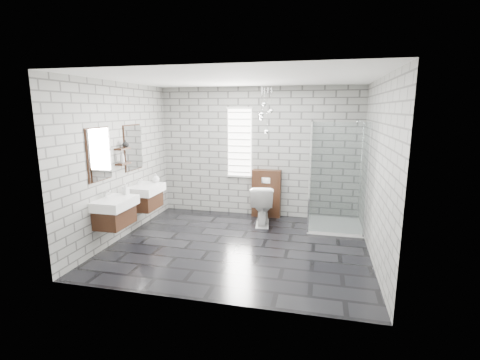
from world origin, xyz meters
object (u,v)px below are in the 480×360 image
(cistern_panel, at_px, (266,193))
(shower_enclosure, at_px, (330,203))
(vanity_right, at_px, (144,190))
(toilet, at_px, (262,205))
(vanity_left, at_px, (113,204))

(cistern_panel, relative_size, shower_enclosure, 0.49)
(vanity_right, relative_size, shower_enclosure, 0.77)
(vanity_right, xyz_separation_m, toilet, (2.11, 0.79, -0.36))
(vanity_left, height_order, toilet, vanity_left)
(vanity_left, relative_size, shower_enclosure, 0.77)
(vanity_left, distance_m, toilet, 2.80)
(cistern_panel, bearing_deg, vanity_right, -148.26)
(vanity_left, height_order, vanity_right, same)
(vanity_right, height_order, cistern_panel, vanity_right)
(shower_enclosure, bearing_deg, toilet, -179.99)
(vanity_left, distance_m, cistern_panel, 3.15)
(toilet, bearing_deg, vanity_left, 33.12)
(vanity_left, relative_size, cistern_panel, 1.57)
(shower_enclosure, bearing_deg, vanity_right, -166.99)
(vanity_left, height_order, cistern_panel, vanity_left)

